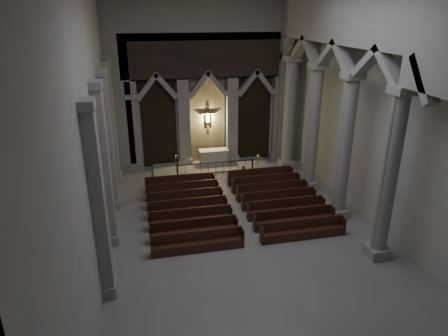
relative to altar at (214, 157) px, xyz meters
name	(u,v)px	position (x,y,z in m)	size (l,w,h in m)	color
room	(254,90)	(-0.27, -10.92, 6.90)	(24.00, 24.10, 12.00)	gray
sanctuary_wall	(207,75)	(-0.27, 0.62, 5.91)	(14.00, 0.77, 12.00)	#9B9891
right_arcade	(355,77)	(5.23, -9.59, 7.12)	(1.00, 24.00, 12.00)	#9B9891
left_pilasters	(107,155)	(-7.02, -7.42, 3.21)	(0.60, 13.00, 8.03)	#9B9891
sanctuary_step	(211,166)	(-0.27, -0.32, -0.63)	(8.50, 2.60, 0.15)	#9B9891
altar	(214,157)	(0.00, 0.00, 0.00)	(2.17, 0.87, 1.10)	#BBB5A4
altar_rail	(216,167)	(-0.27, -2.11, 0.01)	(5.44, 0.09, 1.07)	black
candle_stand_left	(176,169)	(-2.95, -1.17, -0.31)	(0.24, 0.24, 1.45)	#A77833
candle_stand_right	(257,167)	(2.85, -1.89, -0.36)	(0.21, 0.21, 1.25)	#A77833
pews	(234,206)	(-0.27, -7.53, -0.38)	(9.89, 7.75, 1.00)	black
worshipper	(244,174)	(1.38, -3.51, -0.14)	(0.41, 0.27, 1.12)	black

